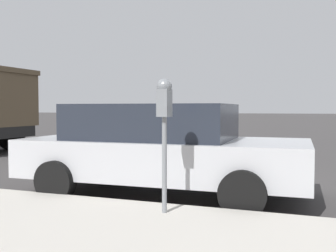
{
  "coord_description": "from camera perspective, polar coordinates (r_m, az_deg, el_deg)",
  "views": [
    {
      "loc": [
        -7.18,
        -1.98,
        1.44
      ],
      "look_at": [
        -2.63,
        -0.33,
        1.23
      ],
      "focal_mm": 42.0,
      "sensor_mm": 36.0,
      "label": 1
    }
  ],
  "objects": [
    {
      "name": "ground_plane",
      "position": [
        7.58,
        4.52,
        -8.41
      ],
      "size": [
        220.0,
        220.0,
        0.0
      ],
      "primitive_type": "plane",
      "color": "#3D3A3A"
    },
    {
      "name": "parking_meter",
      "position": [
        4.83,
        -0.52,
        2.29
      ],
      "size": [
        0.21,
        0.19,
        1.66
      ],
      "color": "gray",
      "rests_on": "sidewalk"
    },
    {
      "name": "car_silver",
      "position": [
        6.53,
        -1.14,
        -3.12
      ],
      "size": [
        2.23,
        4.69,
        1.51
      ],
      "rotation": [
        0.0,
        0.0,
        3.17
      ],
      "color": "#B7BABF",
      "rests_on": "ground_plane"
    }
  ]
}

